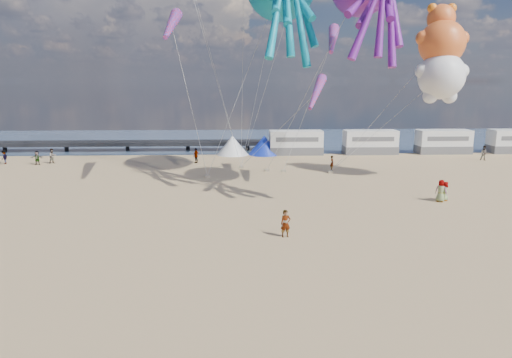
{
  "coord_description": "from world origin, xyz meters",
  "views": [
    {
      "loc": [
        -1.59,
        -16.92,
        9.07
      ],
      "look_at": [
        -0.57,
        6.0,
        4.14
      ],
      "focal_mm": 32.0,
      "sensor_mm": 36.0,
      "label": 1
    }
  ],
  "objects_px": {
    "standing_person": "(286,224)",
    "kite_teddy_orange": "(442,43)",
    "beachgoer_1": "(484,153)",
    "beachgoer_4": "(37,158)",
    "sandbag_c": "(330,172)",
    "beachgoer_2": "(4,157)",
    "windsock_mid": "(333,40)",
    "kite_panda": "(441,76)",
    "tent_white": "(232,145)",
    "beachgoer_6": "(441,191)",
    "motorhome_0": "(296,142)",
    "windsock_left": "(172,25)",
    "beachgoer_3": "(196,156)",
    "sandbag_e": "(241,167)",
    "beachgoer_7": "(53,156)",
    "motorhome_2": "(443,142)",
    "sandbag_d": "(283,171)",
    "motorhome_1": "(370,142)",
    "sandbag_a": "(207,176)",
    "windsock_right": "(316,93)",
    "beachgoer_5": "(332,163)",
    "beachgoer_0": "(445,191)",
    "tent_blue": "(264,145)",
    "sandbag_b": "(267,170)"
  },
  "relations": [
    {
      "from": "beachgoer_1",
      "to": "beachgoer_4",
      "type": "height_order",
      "value": "beachgoer_1"
    },
    {
      "from": "windsock_right",
      "to": "sandbag_e",
      "type": "bearing_deg",
      "value": 151.12
    },
    {
      "from": "beachgoer_3",
      "to": "sandbag_e",
      "type": "bearing_deg",
      "value": 87.51
    },
    {
      "from": "kite_teddy_orange",
      "to": "windsock_right",
      "type": "height_order",
      "value": "kite_teddy_orange"
    },
    {
      "from": "sandbag_c",
      "to": "beachgoer_3",
      "type": "bearing_deg",
      "value": 155.42
    },
    {
      "from": "tent_blue",
      "to": "beachgoer_3",
      "type": "distance_m",
      "value": 9.96
    },
    {
      "from": "tent_white",
      "to": "beachgoer_6",
      "type": "relative_size",
      "value": 2.33
    },
    {
      "from": "beachgoer_7",
      "to": "sandbag_a",
      "type": "distance_m",
      "value": 19.69
    },
    {
      "from": "windsock_right",
      "to": "beachgoer_1",
      "type": "bearing_deg",
      "value": 49.53
    },
    {
      "from": "beachgoer_5",
      "to": "sandbag_e",
      "type": "relative_size",
      "value": 3.06
    },
    {
      "from": "motorhome_2",
      "to": "beachgoer_0",
      "type": "height_order",
      "value": "motorhome_2"
    },
    {
      "from": "beachgoer_6",
      "to": "sandbag_e",
      "type": "xyz_separation_m",
      "value": [
        -15.1,
        14.45,
        -0.75
      ]
    },
    {
      "from": "beachgoer_6",
      "to": "sandbag_c",
      "type": "xyz_separation_m",
      "value": [
        -6.13,
        11.47,
        -0.75
      ]
    },
    {
      "from": "standing_person",
      "to": "beachgoer_7",
      "type": "height_order",
      "value": "beachgoer_7"
    },
    {
      "from": "tent_white",
      "to": "beachgoer_1",
      "type": "height_order",
      "value": "tent_white"
    },
    {
      "from": "kite_panda",
      "to": "kite_teddy_orange",
      "type": "height_order",
      "value": "kite_teddy_orange"
    },
    {
      "from": "standing_person",
      "to": "kite_teddy_orange",
      "type": "distance_m",
      "value": 24.94
    },
    {
      "from": "beachgoer_1",
      "to": "windsock_mid",
      "type": "relative_size",
      "value": 0.3
    },
    {
      "from": "motorhome_2",
      "to": "tent_blue",
      "type": "xyz_separation_m",
      "value": [
        -23.0,
        0.0,
        -0.3
      ]
    },
    {
      "from": "kite_panda",
      "to": "kite_teddy_orange",
      "type": "bearing_deg",
      "value": 76.2
    },
    {
      "from": "beachgoer_0",
      "to": "beachgoer_3",
      "type": "xyz_separation_m",
      "value": [
        -20.64,
        17.56,
        0.1
      ]
    },
    {
      "from": "motorhome_0",
      "to": "kite_teddy_orange",
      "type": "bearing_deg",
      "value": -55.02
    },
    {
      "from": "windsock_right",
      "to": "sandbag_a",
      "type": "bearing_deg",
      "value": -177.21
    },
    {
      "from": "beachgoer_7",
      "to": "windsock_mid",
      "type": "relative_size",
      "value": 0.3
    },
    {
      "from": "sandbag_c",
      "to": "sandbag_d",
      "type": "xyz_separation_m",
      "value": [
        -4.69,
        0.68,
        0.0
      ]
    },
    {
      "from": "windsock_mid",
      "to": "beachgoer_4",
      "type": "bearing_deg",
      "value": 176.61
    },
    {
      "from": "motorhome_0",
      "to": "windsock_left",
      "type": "bearing_deg",
      "value": -128.16
    },
    {
      "from": "sandbag_e",
      "to": "sandbag_d",
      "type": "bearing_deg",
      "value": -28.36
    },
    {
      "from": "windsock_left",
      "to": "kite_panda",
      "type": "bearing_deg",
      "value": 1.13
    },
    {
      "from": "sandbag_b",
      "to": "kite_teddy_orange",
      "type": "relative_size",
      "value": 0.07
    },
    {
      "from": "sandbag_e",
      "to": "tent_blue",
      "type": "bearing_deg",
      "value": 71.84
    },
    {
      "from": "beachgoer_7",
      "to": "kite_panda",
      "type": "relative_size",
      "value": 0.24
    },
    {
      "from": "sandbag_c",
      "to": "kite_teddy_orange",
      "type": "relative_size",
      "value": 0.07
    },
    {
      "from": "sandbag_e",
      "to": "windsock_right",
      "type": "distance_m",
      "value": 12.95
    },
    {
      "from": "beachgoer_1",
      "to": "kite_panda",
      "type": "bearing_deg",
      "value": -113.03
    },
    {
      "from": "motorhome_1",
      "to": "sandbag_a",
      "type": "bearing_deg",
      "value": -145.29
    },
    {
      "from": "beachgoer_4",
      "to": "windsock_mid",
      "type": "bearing_deg",
      "value": -23.21
    },
    {
      "from": "motorhome_2",
      "to": "beachgoer_5",
      "type": "relative_size",
      "value": 4.31
    },
    {
      "from": "beachgoer_1",
      "to": "windsock_mid",
      "type": "distance_m",
      "value": 25.66
    },
    {
      "from": "tent_white",
      "to": "beachgoer_2",
      "type": "distance_m",
      "value": 26.02
    },
    {
      "from": "beachgoer_2",
      "to": "windsock_mid",
      "type": "distance_m",
      "value": 37.81
    },
    {
      "from": "beachgoer_3",
      "to": "beachgoer_7",
      "type": "height_order",
      "value": "beachgoer_7"
    },
    {
      "from": "tent_white",
      "to": "sandbag_d",
      "type": "distance_m",
      "value": 12.73
    },
    {
      "from": "motorhome_1",
      "to": "beachgoer_3",
      "type": "bearing_deg",
      "value": -164.93
    },
    {
      "from": "motorhome_1",
      "to": "sandbag_d",
      "type": "relative_size",
      "value": 13.2
    },
    {
      "from": "beachgoer_0",
      "to": "beachgoer_6",
      "type": "bearing_deg",
      "value": 134.88
    },
    {
      "from": "standing_person",
      "to": "kite_panda",
      "type": "height_order",
      "value": "kite_panda"
    },
    {
      "from": "beachgoer_0",
      "to": "sandbag_a",
      "type": "height_order",
      "value": "beachgoer_0"
    },
    {
      "from": "motorhome_0",
      "to": "sandbag_c",
      "type": "relative_size",
      "value": 13.2
    },
    {
      "from": "motorhome_2",
      "to": "sandbag_e",
      "type": "bearing_deg",
      "value": -160.46
    }
  ]
}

